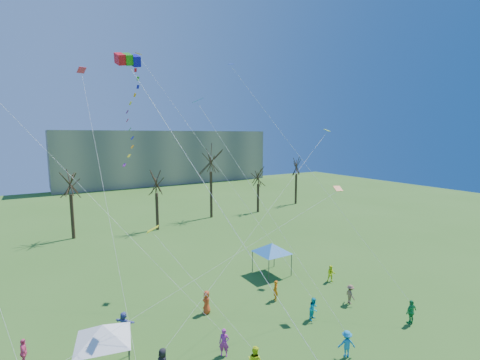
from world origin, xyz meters
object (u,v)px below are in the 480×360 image
big_box_kite (135,119)px  canopy_tent_white (103,333)px  canopy_tent_blue (272,248)px  distant_building (166,157)px

big_box_kite → canopy_tent_white: size_ratio=5.29×
big_box_kite → canopy_tent_white: bearing=-137.6°
big_box_kite → canopy_tent_blue: big_box_kite is taller
big_box_kite → canopy_tent_blue: 18.77m
canopy_tent_white → canopy_tent_blue: bearing=21.0°
canopy_tent_white → distant_building: bearing=68.6°
distant_building → canopy_tent_white: bearing=-111.4°
distant_building → canopy_tent_blue: distant_building is taller
big_box_kite → canopy_tent_white: big_box_kite is taller
distant_building → canopy_tent_blue: bearing=-100.6°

